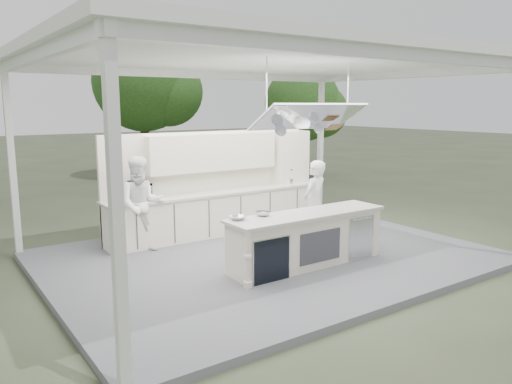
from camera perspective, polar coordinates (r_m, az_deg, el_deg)
ground at (r=9.69m, az=1.38°, el=-7.78°), size 90.00×90.00×0.00m
stage_deck at (r=9.67m, az=1.38°, el=-7.45°), size 8.00×6.00×0.12m
tent at (r=9.25m, az=1.54°, el=14.67°), size 8.20×6.20×3.86m
demo_island at (r=8.94m, az=5.79°, el=-5.38°), size 3.10×0.79×0.95m
back_counter at (r=11.07m, az=-4.41°, el=-2.34°), size 5.08×0.72×0.95m
back_wall_unit at (r=11.31m, az=-3.08°, el=2.96°), size 5.05×0.48×2.25m
tree_cluster at (r=18.01m, az=-17.98°, el=10.58°), size 19.55×9.40×5.85m
head_chef at (r=10.01m, az=6.67°, el=-1.38°), size 0.74×0.61×1.75m
sous_chef at (r=9.86m, az=-12.93°, el=-1.41°), size 1.06×0.92×1.86m
toaster_oven at (r=10.38m, az=-13.14°, el=0.04°), size 0.60×0.51×0.28m
bowl_large at (r=8.28m, az=-2.10°, el=-2.96°), size 0.31×0.31×0.07m
bowl_small at (r=8.56m, az=0.80°, el=-2.49°), size 0.29×0.29×0.08m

